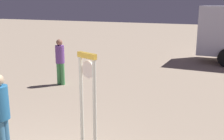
% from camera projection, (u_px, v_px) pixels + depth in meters
% --- Properties ---
extents(standing_clock, '(0.46, 0.25, 2.13)m').
position_uv_depth(standing_clock, '(88.00, 98.00, 5.14)').
color(standing_clock, white).
rests_on(standing_clock, ground_plane).
extents(person_near_clock, '(0.33, 0.33, 1.72)m').
position_uv_depth(person_near_clock, '(1.00, 112.00, 5.26)').
color(person_near_clock, teal).
rests_on(person_near_clock, ground_plane).
extents(person_distant, '(0.33, 0.33, 1.72)m').
position_uv_depth(person_distant, '(60.00, 60.00, 10.24)').
color(person_distant, '#4B9C57').
rests_on(person_distant, ground_plane).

